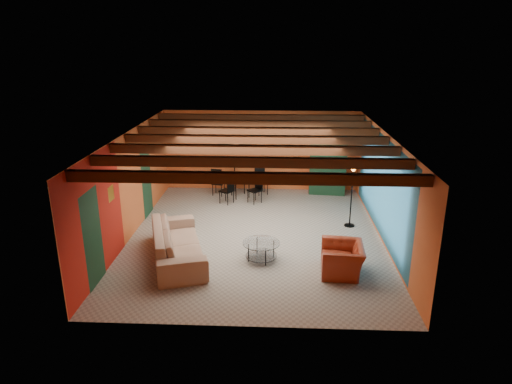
{
  "coord_description": "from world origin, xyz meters",
  "views": [
    {
      "loc": [
        0.52,
        -10.96,
        4.89
      ],
      "look_at": [
        0.0,
        0.2,
        1.15
      ],
      "focal_mm": 31.89,
      "sensor_mm": 36.0,
      "label": 1
    }
  ],
  "objects_px": {
    "vase": "(240,166)",
    "armchair": "(342,259)",
    "coffee_table": "(261,251)",
    "potted_plant": "(329,127)",
    "armoire": "(327,164)",
    "dining_table": "(240,183)",
    "floor_lamp": "(351,196)",
    "sofa": "(177,243)"
  },
  "relations": [
    {
      "from": "vase",
      "to": "dining_table",
      "type": "bearing_deg",
      "value": 0.0
    },
    {
      "from": "coffee_table",
      "to": "potted_plant",
      "type": "xyz_separation_m",
      "value": [
        2.01,
        5.05,
        2.01
      ]
    },
    {
      "from": "armchair",
      "to": "dining_table",
      "type": "relative_size",
      "value": 0.57
    },
    {
      "from": "sofa",
      "to": "coffee_table",
      "type": "height_order",
      "value": "sofa"
    },
    {
      "from": "sofa",
      "to": "coffee_table",
      "type": "xyz_separation_m",
      "value": [
        1.96,
        0.04,
        -0.18
      ]
    },
    {
      "from": "vase",
      "to": "armchair",
      "type": "bearing_deg",
      "value": -62.33
    },
    {
      "from": "floor_lamp",
      "to": "vase",
      "type": "relative_size",
      "value": 8.52
    },
    {
      "from": "sofa",
      "to": "armoire",
      "type": "height_order",
      "value": "armoire"
    },
    {
      "from": "coffee_table",
      "to": "floor_lamp",
      "type": "relative_size",
      "value": 0.49
    },
    {
      "from": "armchair",
      "to": "coffee_table",
      "type": "height_order",
      "value": "armchair"
    },
    {
      "from": "floor_lamp",
      "to": "vase",
      "type": "xyz_separation_m",
      "value": [
        -3.22,
        2.34,
        0.16
      ]
    },
    {
      "from": "sofa",
      "to": "dining_table",
      "type": "height_order",
      "value": "dining_table"
    },
    {
      "from": "sofa",
      "to": "floor_lamp",
      "type": "xyz_separation_m",
      "value": [
        4.33,
        2.19,
        0.49
      ]
    },
    {
      "from": "coffee_table",
      "to": "dining_table",
      "type": "relative_size",
      "value": 0.48
    },
    {
      "from": "armchair",
      "to": "floor_lamp",
      "type": "relative_size",
      "value": 0.58
    },
    {
      "from": "armchair",
      "to": "coffee_table",
      "type": "bearing_deg",
      "value": -103.12
    },
    {
      "from": "coffee_table",
      "to": "dining_table",
      "type": "distance_m",
      "value": 4.58
    },
    {
      "from": "dining_table",
      "to": "vase",
      "type": "distance_m",
      "value": 0.57
    },
    {
      "from": "armchair",
      "to": "vase",
      "type": "distance_m",
      "value": 5.74
    },
    {
      "from": "sofa",
      "to": "coffee_table",
      "type": "bearing_deg",
      "value": -105.61
    },
    {
      "from": "armoire",
      "to": "floor_lamp",
      "type": "distance_m",
      "value": 2.93
    },
    {
      "from": "armchair",
      "to": "dining_table",
      "type": "bearing_deg",
      "value": -148.36
    },
    {
      "from": "potted_plant",
      "to": "dining_table",
      "type": "bearing_deg",
      "value": -168.89
    },
    {
      "from": "floor_lamp",
      "to": "potted_plant",
      "type": "height_order",
      "value": "potted_plant"
    },
    {
      "from": "armchair",
      "to": "coffee_table",
      "type": "xyz_separation_m",
      "value": [
        -1.8,
        0.55,
        -0.11
      ]
    },
    {
      "from": "coffee_table",
      "to": "potted_plant",
      "type": "bearing_deg",
      "value": 68.36
    },
    {
      "from": "floor_lamp",
      "to": "dining_table",
      "type": "bearing_deg",
      "value": 143.98
    },
    {
      "from": "dining_table",
      "to": "floor_lamp",
      "type": "bearing_deg",
      "value": -36.02
    },
    {
      "from": "armoire",
      "to": "floor_lamp",
      "type": "bearing_deg",
      "value": -77.25
    },
    {
      "from": "armchair",
      "to": "armoire",
      "type": "relative_size",
      "value": 0.51
    },
    {
      "from": "floor_lamp",
      "to": "sofa",
      "type": "bearing_deg",
      "value": -153.13
    },
    {
      "from": "sofa",
      "to": "armchair",
      "type": "xyz_separation_m",
      "value": [
        3.75,
        -0.51,
        -0.07
      ]
    },
    {
      "from": "armchair",
      "to": "armoire",
      "type": "height_order",
      "value": "armoire"
    },
    {
      "from": "armchair",
      "to": "potted_plant",
      "type": "bearing_deg",
      "value": -178.14
    },
    {
      "from": "armoire",
      "to": "potted_plant",
      "type": "height_order",
      "value": "potted_plant"
    },
    {
      "from": "armchair",
      "to": "potted_plant",
      "type": "height_order",
      "value": "potted_plant"
    },
    {
      "from": "potted_plant",
      "to": "floor_lamp",
      "type": "bearing_deg",
      "value": -82.77
    },
    {
      "from": "dining_table",
      "to": "vase",
      "type": "height_order",
      "value": "vase"
    },
    {
      "from": "floor_lamp",
      "to": "coffee_table",
      "type": "bearing_deg",
      "value": -137.79
    },
    {
      "from": "armoire",
      "to": "vase",
      "type": "distance_m",
      "value": 2.91
    },
    {
      "from": "coffee_table",
      "to": "vase",
      "type": "height_order",
      "value": "vase"
    },
    {
      "from": "armoire",
      "to": "vase",
      "type": "height_order",
      "value": "armoire"
    }
  ]
}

